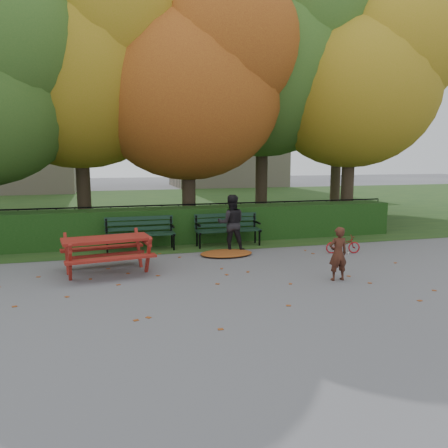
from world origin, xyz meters
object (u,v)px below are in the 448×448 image
object	(u,v)px
bench_right	(227,227)
bicycle	(343,244)
child	(338,254)
bench_left	(140,231)
tree_g	(348,89)
adult	(231,223)
picnic_table	(107,246)
tree_e	(364,78)
tree_d	(276,56)
tree_c	(199,79)
tree_b	(89,59)

from	to	relation	value
bench_right	bicycle	world-z (taller)	bench_right
bench_right	child	world-z (taller)	child
bench_left	bench_right	xyz separation A→B (m)	(2.40, 0.00, 0.00)
tree_g	adult	xyz separation A→B (m)	(-7.36, -6.86, -4.63)
picnic_table	adult	bearing A→B (deg)	14.89
tree_e	bench_right	size ratio (longest dim) A/B	4.53
bench_left	bicycle	world-z (taller)	bench_left
tree_d	bicycle	distance (m)	7.83
bench_right	bicycle	distance (m)	3.14
tree_c	bench_right	bearing A→B (deg)	-83.30
child	adult	world-z (taller)	adult
tree_e	picnic_table	size ratio (longest dim) A/B	4.12
tree_e	bicycle	xyz separation A→B (m)	(-2.85, -3.85, -4.85)
bench_left	adult	size ratio (longest dim) A/B	1.21
bench_right	tree_g	bearing A→B (deg)	39.95
tree_b	child	distance (m)	9.73
tree_d	bicycle	size ratio (longest dim) A/B	10.99
bicycle	bench_left	bearing A→B (deg)	83.56
tree_b	bicycle	bearing A→B (deg)	-38.30
tree_e	adult	xyz separation A→B (m)	(-5.55, -2.87, -4.34)
bicycle	tree_c	bearing A→B (deg)	48.33
tree_b	tree_g	world-z (taller)	tree_b
tree_b	bench_left	world-z (taller)	tree_b
child	adult	size ratio (longest dim) A/B	0.73
tree_b	bench_right	size ratio (longest dim) A/B	4.88
tree_e	picnic_table	bearing A→B (deg)	-154.06
tree_c	tree_d	xyz separation A→B (m)	(3.04, 1.27, 1.16)
bench_left	bicycle	distance (m)	5.29
tree_c	tree_d	size ratio (longest dim) A/B	0.84
tree_c	adult	bearing A→B (deg)	-87.36
tree_b	tree_e	size ratio (longest dim) A/B	1.08
tree_c	bench_left	world-z (taller)	tree_c
bench_right	tree_c	bearing A→B (deg)	96.70
bench_left	adult	xyz separation A→B (m)	(2.28, -0.80, 0.22)
bench_right	bicycle	bearing A→B (deg)	-34.76
tree_c	bicycle	bearing A→B (deg)	-54.97
tree_e	picnic_table	distance (m)	10.66
bench_right	adult	xyz separation A→B (m)	(-0.12, -0.80, 0.22)
tree_c	bench_right	world-z (taller)	tree_c
tree_c	tree_e	world-z (taller)	tree_e
tree_g	adult	world-z (taller)	tree_g
bench_right	child	bearing A→B (deg)	-73.62
tree_b	adult	size ratio (longest dim) A/B	5.91
tree_b	tree_e	bearing A→B (deg)	-6.21
tree_c	child	distance (m)	7.68
tree_c	picnic_table	bearing A→B (deg)	-124.20
tree_b	tree_e	distance (m)	9.03
tree_b	tree_e	world-z (taller)	tree_b
tree_d	bench_right	bearing A→B (deg)	-128.23
bench_right	child	xyz separation A→B (m)	(1.16, -3.95, 0.02)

